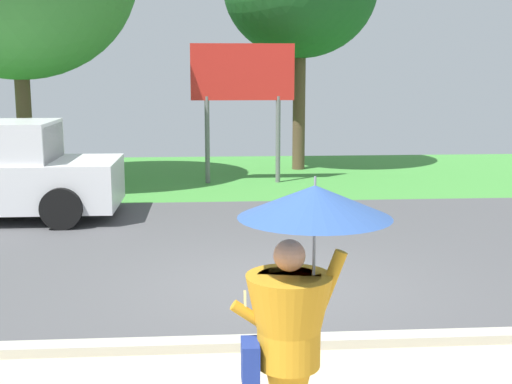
{
  "coord_description": "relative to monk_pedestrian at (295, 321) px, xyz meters",
  "views": [
    {
      "loc": [
        -0.86,
        -8.61,
        2.82
      ],
      "look_at": [
        -0.15,
        1.0,
        1.1
      ],
      "focal_mm": 47.63,
      "sensor_mm": 36.0,
      "label": 1
    }
  ],
  "objects": [
    {
      "name": "roadside_billboard",
      "position": [
        0.33,
        12.76,
        1.43
      ],
      "size": [
        2.6,
        0.12,
        3.5
      ],
      "color": "slate",
      "rests_on": "ground_plane"
    },
    {
      "name": "monk_pedestrian",
      "position": [
        0.0,
        0.0,
        0.0
      ],
      "size": [
        1.1,
        1.05,
        2.13
      ],
      "rotation": [
        0.0,
        0.0,
        -0.04
      ],
      "color": "orange",
      "rests_on": "ground_plane"
    },
    {
      "name": "ground_plane",
      "position": [
        0.26,
        7.15,
        -1.17
      ],
      "size": [
        40.0,
        22.0,
        0.2
      ],
      "color": "#4C4C4F"
    }
  ]
}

